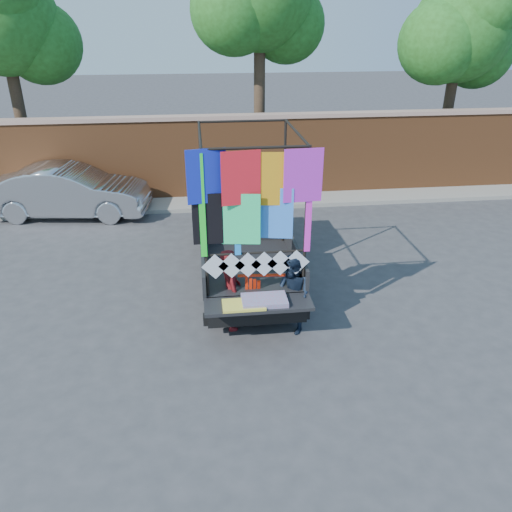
{
  "coord_description": "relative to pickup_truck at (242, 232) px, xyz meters",
  "views": [
    {
      "loc": [
        -1.09,
        -8.42,
        5.34
      ],
      "look_at": [
        -0.12,
        -0.27,
        1.36
      ],
      "focal_mm": 35.0,
      "sensor_mm": 36.0,
      "label": 1
    }
  ],
  "objects": [
    {
      "name": "tree_left",
      "position": [
        -6.3,
        6.14,
        4.24
      ],
      "size": [
        4.2,
        3.3,
        7.05
      ],
      "color": "#38281C",
      "rests_on": "ground"
    },
    {
      "name": "curb",
      "position": [
        0.18,
        4.33,
        -0.82
      ],
      "size": [
        30.0,
        1.2,
        0.12
      ],
      "primitive_type": "cube",
      "color": "gray",
      "rests_on": "ground"
    },
    {
      "name": "streamer_bundle",
      "position": [
        0.02,
        -2.58,
        0.07
      ],
      "size": [
        0.86,
        0.11,
        0.6
      ],
      "color": "red",
      "rests_on": "ground"
    },
    {
      "name": "ground",
      "position": [
        0.18,
        -1.97,
        -0.88
      ],
      "size": [
        90.0,
        90.0,
        0.0
      ],
      "primitive_type": "plane",
      "color": "#38383A",
      "rests_on": "ground"
    },
    {
      "name": "woman",
      "position": [
        -0.44,
        -2.43,
        -0.08
      ],
      "size": [
        0.47,
        0.64,
        1.59
      ],
      "primitive_type": "imported",
      "rotation": [
        0.0,
        0.0,
        1.73
      ],
      "color": "maroon",
      "rests_on": "ground"
    },
    {
      "name": "pickup_truck",
      "position": [
        0.0,
        0.0,
        0.0
      ],
      "size": [
        2.21,
        5.54,
        3.49
      ],
      "color": "black",
      "rests_on": "ground"
    },
    {
      "name": "man",
      "position": [
        0.68,
        -2.69,
        -0.11
      ],
      "size": [
        0.83,
        0.91,
        1.53
      ],
      "primitive_type": "imported",
      "rotation": [
        0.0,
        0.0,
        -1.16
      ],
      "color": "#142033",
      "rests_on": "ground"
    },
    {
      "name": "tree_mid",
      "position": [
        1.2,
        6.14,
        4.82
      ],
      "size": [
        4.2,
        3.3,
        7.73
      ],
      "color": "#38281C",
      "rests_on": "ground"
    },
    {
      "name": "sedan",
      "position": [
        -4.64,
        3.92,
        -0.14
      ],
      "size": [
        4.63,
        2.09,
        1.48
      ],
      "primitive_type": "imported",
      "rotation": [
        0.0,
        0.0,
        1.45
      ],
      "color": "#AEB0B5",
      "rests_on": "ground"
    },
    {
      "name": "brick_wall",
      "position": [
        0.18,
        5.03,
        0.45
      ],
      "size": [
        30.0,
        0.45,
        2.61
      ],
      "color": "brown",
      "rests_on": "ground"
    },
    {
      "name": "tree_right",
      "position": [
        7.7,
        6.14,
        3.87
      ],
      "size": [
        4.2,
        3.3,
        6.62
      ],
      "color": "#38281C",
      "rests_on": "ground"
    }
  ]
}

